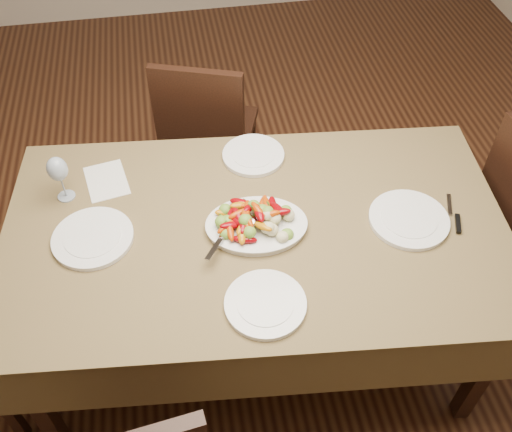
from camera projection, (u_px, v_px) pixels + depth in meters
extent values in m
plane|color=#3B2012|center=(253.00, 318.00, 2.69)|extent=(6.00, 6.00, 0.00)
cube|color=brown|center=(256.00, 288.00, 2.35)|extent=(1.93, 1.21, 0.76)
ellipsoid|color=white|center=(256.00, 226.00, 2.06)|extent=(0.38, 0.30, 0.02)
cylinder|color=white|center=(93.00, 238.00, 2.02)|extent=(0.29, 0.29, 0.02)
cylinder|color=white|center=(409.00, 220.00, 2.08)|extent=(0.29, 0.29, 0.02)
cylinder|color=white|center=(253.00, 155.00, 2.32)|extent=(0.25, 0.25, 0.02)
cylinder|color=white|center=(265.00, 304.00, 1.84)|extent=(0.27, 0.27, 0.02)
cube|color=silver|center=(107.00, 181.00, 2.23)|extent=(0.19, 0.23, 0.00)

